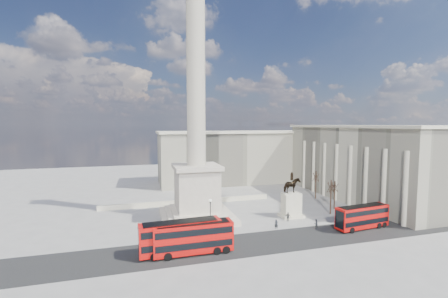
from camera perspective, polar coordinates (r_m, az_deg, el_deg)
The scene contains 17 objects.
ground at distance 57.17m, azimuth -4.21°, elevation -14.50°, with size 180.00×180.00×0.00m, color gray.
asphalt_road at distance 49.43m, azimuth 4.24°, elevation -17.65°, with size 120.00×9.00×0.01m, color #252525.
nelsons_column at distance 59.19m, azimuth -5.27°, elevation -1.01°, with size 14.00×14.00×49.85m.
balustrade_wall at distance 72.08m, azimuth -6.83°, elevation -9.99°, with size 40.00×0.60×1.10m, color beige.
building_east at distance 84.63m, azimuth 25.55°, elevation -2.18°, with size 19.00×46.00×18.60m.
building_northeast at distance 98.43m, azimuth 2.46°, elevation -1.40°, with size 51.00×17.00×16.60m.
red_bus_a at distance 45.79m, azimuth -8.18°, elevation -16.17°, with size 11.95×3.44×4.79m.
red_bus_b at distance 45.39m, azimuth -5.75°, elevation -16.43°, with size 11.50×2.78×4.66m.
red_bus_c at distance 60.63m, azimuth 24.87°, elevation -11.60°, with size 10.64×3.48×4.24m.
victorian_lamp at distance 53.32m, azimuth -2.62°, elevation -12.02°, with size 0.50×0.50×5.86m.
equestrian_statue at distance 63.15m, azimuth 12.70°, elevation -9.67°, with size 4.47×3.35×9.19m.
bare_tree_near at distance 66.75m, azimuth 19.73°, elevation -6.65°, with size 1.73×1.73×7.58m.
bare_tree_mid at distance 71.04m, azimuth 20.35°, elevation -6.64°, with size 1.73×1.73×6.58m.
bare_tree_far at distance 79.17m, azimuth 17.11°, elevation -4.92°, with size 1.82×1.82×7.42m.
pedestrian_walking at distance 56.34m, azimuth 9.94°, elevation -13.92°, with size 0.63×0.42×1.74m, color #232528.
pedestrian_standing at distance 58.39m, azimuth 17.10°, elevation -13.42°, with size 0.81×0.63×1.66m, color #232528.
pedestrian_crossing at distance 60.89m, azimuth 12.12°, elevation -12.50°, with size 1.04×0.43×1.77m, color #232528.
Camera 1 is at (-10.84, -52.89, 18.79)m, focal length 24.00 mm.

